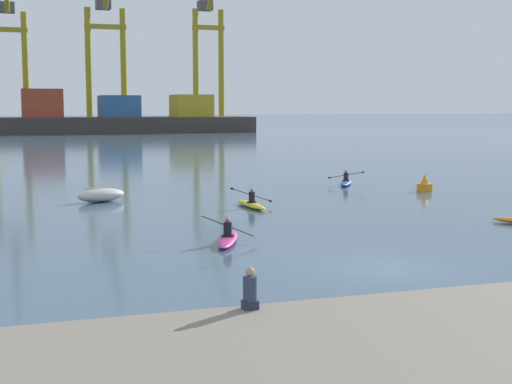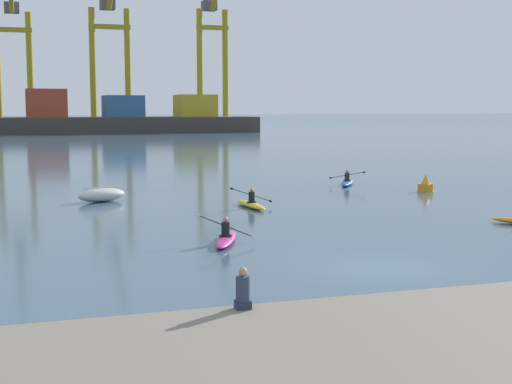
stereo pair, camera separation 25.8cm
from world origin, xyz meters
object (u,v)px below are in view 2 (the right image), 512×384
(container_barge, at_px, (122,119))
(kayak_blue, at_px, (347,182))
(channel_buoy, at_px, (426,185))
(kayak_magenta, at_px, (226,238))
(capsized_dinghy, at_px, (101,195))
(gantry_crane_east, at_px, (213,47))
(gantry_crane_east_mid, at_px, (110,46))
(kayak_yellow, at_px, (251,204))
(seated_onlooker, at_px, (243,290))
(gantry_crane_west_mid, at_px, (13,46))

(container_barge, bearing_deg, kayak_blue, -89.58)
(channel_buoy, bearing_deg, kayak_magenta, -142.12)
(capsized_dinghy, bearing_deg, channel_buoy, -3.70)
(channel_buoy, bearing_deg, gantry_crane_east, 81.23)
(gantry_crane_east_mid, bearing_deg, gantry_crane_east, 5.59)
(gantry_crane_east_mid, xyz_separation_m, kayak_blue, (1.09, -105.44, -16.23))
(channel_buoy, xyz_separation_m, kayak_yellow, (-11.55, -3.26, -0.19))
(channel_buoy, height_order, seated_onlooker, seated_onlooker)
(kayak_magenta, distance_m, kayak_blue, 20.82)
(gantry_crane_east, height_order, kayak_magenta, gantry_crane_east)
(gantry_crane_west_mid, distance_m, seated_onlooker, 137.36)
(channel_buoy, xyz_separation_m, kayak_magenta, (-15.25, -11.86, -0.19))
(kayak_magenta, bearing_deg, kayak_blue, 52.93)
(gantry_crane_west_mid, height_order, kayak_blue, gantry_crane_west_mid)
(container_barge, xyz_separation_m, kayak_blue, (0.69, -94.60, -2.38))
(gantry_crane_east, bearing_deg, capsized_dinghy, -107.72)
(seated_onlooker, bearing_deg, gantry_crane_west_mid, 91.60)
(container_barge, height_order, gantry_crane_west_mid, gantry_crane_west_mid)
(kayak_yellow, bearing_deg, gantry_crane_east_mid, 86.09)
(seated_onlooker, bearing_deg, channel_buoy, 51.49)
(gantry_crane_east, bearing_deg, kayak_magenta, -104.71)
(container_barge, xyz_separation_m, seated_onlooker, (-14.49, -121.82, -1.54))
(gantry_crane_east_mid, xyz_separation_m, kayak_yellow, (-7.76, -113.45, -16.23))
(capsized_dinghy, distance_m, channel_buoy, 18.20)
(gantry_crane_west_mid, bearing_deg, kayak_yellow, -85.06)
(gantry_crane_east_mid, bearing_deg, capsized_dinghy, -97.51)
(gantry_crane_east_mid, bearing_deg, container_barge, -87.87)
(channel_buoy, xyz_separation_m, kayak_blue, (-2.70, 4.74, -0.19))
(capsized_dinghy, relative_size, kayak_magenta, 0.84)
(channel_buoy, height_order, kayak_magenta, kayak_magenta)
(capsized_dinghy, xyz_separation_m, channel_buoy, (18.16, -1.18, 0.01))
(gantry_crane_east, bearing_deg, gantry_crane_west_mid, 177.46)
(channel_buoy, xyz_separation_m, seated_onlooker, (-17.88, -22.47, 0.65))
(capsized_dinghy, height_order, channel_buoy, channel_buoy)
(kayak_blue, bearing_deg, kayak_yellow, -137.85)
(gantry_crane_west_mid, relative_size, kayak_yellow, 10.10)
(gantry_crane_west_mid, height_order, gantry_crane_east_mid, gantry_crane_west_mid)
(kayak_yellow, bearing_deg, capsized_dinghy, 146.12)
(capsized_dinghy, bearing_deg, gantry_crane_east_mid, 82.49)
(container_barge, bearing_deg, gantry_crane_east, 31.92)
(gantry_crane_west_mid, distance_m, channel_buoy, 117.12)
(container_barge, relative_size, seated_onlooker, 54.64)
(gantry_crane_east, bearing_deg, kayak_blue, -100.55)
(gantry_crane_east_mid, relative_size, capsized_dinghy, 11.51)
(gantry_crane_east, relative_size, kayak_magenta, 10.00)
(gantry_crane_east, height_order, kayak_blue, gantry_crane_east)
(gantry_crane_east, relative_size, kayak_blue, 10.47)
(gantry_crane_west_mid, height_order, seated_onlooker, gantry_crane_west_mid)
(kayak_magenta, relative_size, kayak_yellow, 0.99)
(seated_onlooker, bearing_deg, container_barge, 83.22)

